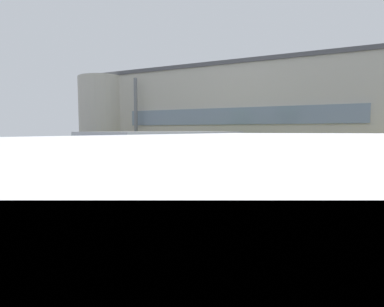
{
  "coord_description": "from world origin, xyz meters",
  "views": [
    {
      "loc": [
        7.2,
        -14.55,
        2.72
      ],
      "look_at": [
        0.63,
        -0.1,
        1.5
      ],
      "focal_mm": 27.29,
      "sensor_mm": 36.0,
      "label": 1
    }
  ],
  "objects_px": {
    "passenger_by_doorway": "(150,153)",
    "entry_support_column": "(136,121)",
    "bus_main_foreground": "(182,160)",
    "passenger_near_column": "(136,152)"
  },
  "relations": [
    {
      "from": "passenger_by_doorway",
      "to": "entry_support_column",
      "type": "bearing_deg",
      "value": 151.01
    },
    {
      "from": "bus_main_foreground",
      "to": "passenger_near_column",
      "type": "height_order",
      "value": "bus_main_foreground"
    },
    {
      "from": "entry_support_column",
      "to": "passenger_near_column",
      "type": "xyz_separation_m",
      "value": [
        0.78,
        -1.16,
        -2.47
      ]
    },
    {
      "from": "passenger_near_column",
      "to": "passenger_by_doorway",
      "type": "height_order",
      "value": "same"
    },
    {
      "from": "entry_support_column",
      "to": "bus_main_foreground",
      "type": "xyz_separation_m",
      "value": [
        7.97,
        -7.52,
        -2.25
      ]
    },
    {
      "from": "bus_main_foreground",
      "to": "passenger_near_column",
      "type": "relative_size",
      "value": 6.84
    },
    {
      "from": "bus_main_foreground",
      "to": "passenger_near_column",
      "type": "bearing_deg",
      "value": 138.47
    },
    {
      "from": "entry_support_column",
      "to": "passenger_by_doorway",
      "type": "bearing_deg",
      "value": -28.99
    },
    {
      "from": "passenger_by_doorway",
      "to": "passenger_near_column",
      "type": "bearing_deg",
      "value": -178.18
    },
    {
      "from": "entry_support_column",
      "to": "passenger_by_doorway",
      "type": "xyz_separation_m",
      "value": [
        2.02,
        -1.12,
        -2.5
      ]
    }
  ]
}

